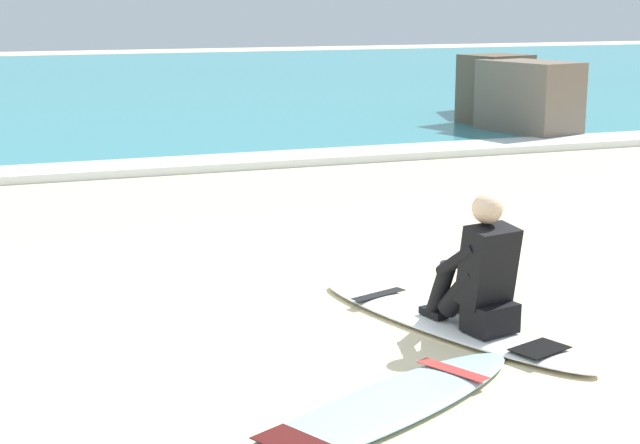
{
  "coord_description": "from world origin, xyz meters",
  "views": [
    {
      "loc": [
        -2.1,
        -6.07,
        2.27
      ],
      "look_at": [
        0.52,
        1.0,
        0.55
      ],
      "focal_mm": 54.94,
      "sensor_mm": 36.0,
      "label": 1
    }
  ],
  "objects": [
    {
      "name": "ground_plane",
      "position": [
        0.0,
        0.0,
        0.0
      ],
      "size": [
        80.0,
        80.0,
        0.0
      ],
      "primitive_type": "plane",
      "color": "beige"
    },
    {
      "name": "sea",
      "position": [
        0.0,
        20.7,
        0.05
      ],
      "size": [
        80.0,
        28.0,
        0.1
      ],
      "primitive_type": "cube",
      "color": "teal",
      "rests_on": "ground"
    },
    {
      "name": "breaking_foam",
      "position": [
        0.0,
        7.0,
        0.06
      ],
      "size": [
        80.0,
        0.9,
        0.11
      ],
      "primitive_type": "cube",
      "color": "white",
      "rests_on": "ground"
    },
    {
      "name": "surfboard_main",
      "position": [
        1.04,
        -0.2,
        0.04
      ],
      "size": [
        1.32,
        2.58,
        0.08
      ],
      "color": "white",
      "rests_on": "ground"
    },
    {
      "name": "surfer_seated",
      "position": [
        1.14,
        -0.45,
        0.44
      ],
      "size": [
        0.47,
        0.75,
        0.95
      ],
      "color": "black",
      "rests_on": "surfboard_main"
    },
    {
      "name": "surfboard_spare_near",
      "position": [
        0.02,
        -1.39,
        0.04
      ],
      "size": [
        2.29,
        1.46,
        0.08
      ],
      "color": "#9ED1E5",
      "rests_on": "ground"
    },
    {
      "name": "rock_outcrop_distant",
      "position": [
        7.3,
        9.36,
        0.54
      ],
      "size": [
        2.61,
        4.28,
        1.31
      ],
      "color": "#756656",
      "rests_on": "ground"
    }
  ]
}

